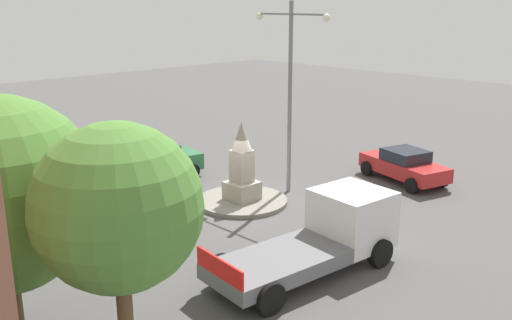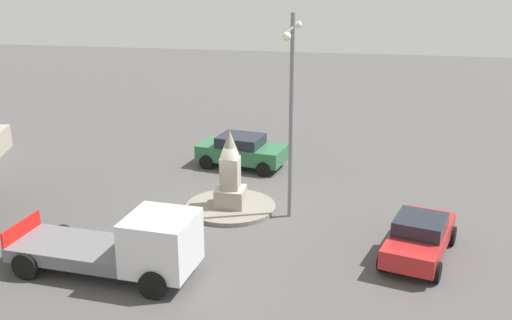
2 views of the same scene
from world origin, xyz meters
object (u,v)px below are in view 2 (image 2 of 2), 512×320
object	(u,v)px
monument	(230,174)
streetlamp	(292,97)
car_red_waiting	(420,237)
truck_white_parked_right	(129,246)
car_green_far_side	(241,150)

from	to	relation	value
monument	streetlamp	distance (m)	3.88
monument	car_red_waiting	xyz separation A→B (m)	(-2.82, -6.82, -0.73)
monument	truck_white_parked_right	distance (m)	5.93
car_red_waiting	truck_white_parked_right	distance (m)	9.17
monument	streetlamp	world-z (taller)	streetlamp
monument	car_green_far_side	world-z (taller)	monument
monument	streetlamp	bearing A→B (deg)	-96.98
car_red_waiting	car_green_far_side	size ratio (longest dim) A/B	1.02
monument	car_green_far_side	distance (m)	5.05
streetlamp	car_green_far_side	size ratio (longest dim) A/B	1.78
streetlamp	car_green_far_side	distance (m)	7.08
car_green_far_side	streetlamp	bearing A→B (deg)	-151.42
monument	streetlamp	xyz separation A→B (m)	(-0.28, -2.31, 3.10)
monument	truck_white_parked_right	size ratio (longest dim) A/B	0.50
streetlamp	truck_white_parked_right	bearing A→B (deg)	141.42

